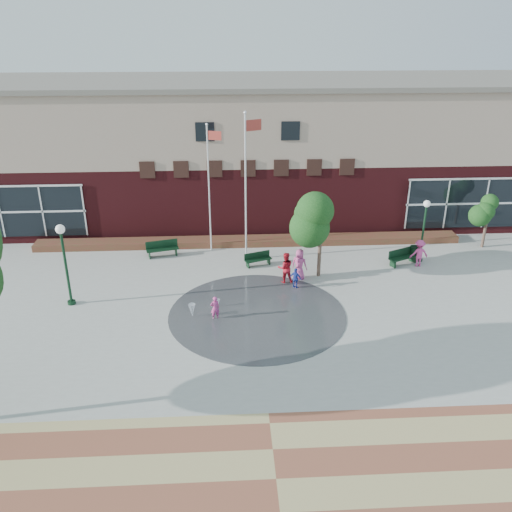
{
  "coord_description": "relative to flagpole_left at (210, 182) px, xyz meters",
  "views": [
    {
      "loc": [
        -1.31,
        -19.29,
        13.01
      ],
      "look_at": [
        0.0,
        4.0,
        2.6
      ],
      "focal_mm": 38.0,
      "sensor_mm": 36.0,
      "label": 1
    }
  ],
  "objects": [
    {
      "name": "flower_bed",
      "position": [
        2.29,
        0.74,
        -4.22
      ],
      "size": [
        26.0,
        1.2,
        0.4
      ],
      "primitive_type": "cube",
      "color": "maroon",
      "rests_on": "ground"
    },
    {
      "name": "splash_pad",
      "position": [
        2.29,
        -7.86,
        -4.22
      ],
      "size": [
        8.4,
        8.4,
        0.01
      ],
      "primitive_type": "cylinder",
      "color": "#383A3D",
      "rests_on": "ground"
    },
    {
      "name": "lamp_right",
      "position": [
        12.0,
        -2.29,
        -1.94
      ],
      "size": [
        0.39,
        0.39,
        3.67
      ],
      "color": "#11321C",
      "rests_on": "ground"
    },
    {
      "name": "tree_small_right",
      "position": [
        16.51,
        -0.49,
        -1.81
      ],
      "size": [
        1.94,
        1.94,
        3.31
      ],
      "color": "#4F392E",
      "rests_on": "ground"
    },
    {
      "name": "water_jet_b",
      "position": [
        0.43,
        -7.02,
        -4.22
      ],
      "size": [
        0.17,
        0.17,
        0.39
      ],
      "primitive_type": "cone",
      "rotation": [
        3.14,
        0.0,
        0.0
      ],
      "color": "white",
      "rests_on": "ground"
    },
    {
      "name": "person_bench",
      "position": [
        11.67,
        -2.95,
        -3.43
      ],
      "size": [
        1.05,
        0.63,
        1.58
      ],
      "primitive_type": "imported",
      "rotation": [
        0.0,
        0.0,
        3.19
      ],
      "color": "#D23F8C",
      "rests_on": "ground"
    },
    {
      "name": "trash_can",
      "position": [
        11.66,
        -2.22,
        -3.77
      ],
      "size": [
        0.54,
        0.54,
        0.89
      ],
      "color": "#11321C",
      "rests_on": "ground"
    },
    {
      "name": "water_jet_a",
      "position": [
        -0.77,
        -7.95,
        -4.22
      ],
      "size": [
        0.34,
        0.34,
        0.66
      ],
      "primitive_type": "cone",
      "rotation": [
        3.14,
        0.0,
        0.0
      ],
      "color": "white",
      "rests_on": "ground"
    },
    {
      "name": "paver_band",
      "position": [
        2.29,
        -17.86,
        -4.22
      ],
      "size": [
        46.0,
        6.0,
        0.01
      ],
      "primitive_type": "cube",
      "color": "#965239",
      "rests_on": "ground"
    },
    {
      "name": "child_splash",
      "position": [
        0.31,
        -8.15,
        -3.64
      ],
      "size": [
        0.49,
        0.38,
        1.17
      ],
      "primitive_type": "imported",
      "rotation": [
        0.0,
        0.0,
        3.41
      ],
      "color": "#C93D8B",
      "rests_on": "ground"
    },
    {
      "name": "bench_left",
      "position": [
        -2.86,
        -0.8,
        -3.92
      ],
      "size": [
        1.94,
        0.98,
        0.94
      ],
      "rotation": [
        0.0,
        0.0,
        0.26
      ],
      "color": "#11321C",
      "rests_on": "ground"
    },
    {
      "name": "library_building",
      "position": [
        2.29,
        6.62,
        0.42
      ],
      "size": [
        44.4,
        10.4,
        9.2
      ],
      "color": "#501418",
      "rests_on": "ground"
    },
    {
      "name": "bench_mid",
      "position": [
        2.66,
        -2.4,
        -3.97
      ],
      "size": [
        1.6,
        0.93,
        0.78
      ],
      "rotation": [
        0.0,
        0.0,
        0.35
      ],
      "color": "#11321C",
      "rests_on": "ground"
    },
    {
      "name": "bench_right",
      "position": [
        10.89,
        -2.7,
        -3.93
      ],
      "size": [
        1.86,
        1.22,
        0.91
      ],
      "rotation": [
        0.0,
        0.0,
        0.44
      ],
      "color": "#11321C",
      "rests_on": "ground"
    },
    {
      "name": "plaza_concrete",
      "position": [
        2.29,
        -6.86,
        -4.22
      ],
      "size": [
        46.0,
        18.0,
        0.01
      ],
      "primitive_type": "cube",
      "color": "#A8A8A0",
      "rests_on": "ground"
    },
    {
      "name": "lamp_left",
      "position": [
        -6.76,
        -6.33,
        -1.63
      ],
      "size": [
        0.44,
        0.44,
        4.17
      ],
      "color": "#11321C",
      "rests_on": "ground"
    },
    {
      "name": "tree_mid",
      "position": [
        5.86,
        -3.88,
        -0.76
      ],
      "size": [
        2.82,
        2.82,
        4.76
      ],
      "color": "#4F392E",
      "rests_on": "ground"
    },
    {
      "name": "flagpole_left",
      "position": [
        0.0,
        0.0,
        0.0
      ],
      "size": [
        0.86,
        0.3,
        7.58
      ],
      "rotation": [
        0.0,
        0.0,
        -0.27
      ],
      "color": "white",
      "rests_on": "ground"
    },
    {
      "name": "ground",
      "position": [
        2.29,
        -10.86,
        -4.22
      ],
      "size": [
        120.0,
        120.0,
        0.0
      ],
      "primitive_type": "plane",
      "color": "#666056",
      "rests_on": "ground"
    },
    {
      "name": "adult_red",
      "position": [
        3.96,
        -4.56,
        -3.37
      ],
      "size": [
        0.88,
        0.72,
        1.71
      ],
      "primitive_type": "imported",
      "rotation": [
        0.0,
        0.0,
        3.23
      ],
      "color": "red",
      "rests_on": "ground"
    },
    {
      "name": "adult_pink",
      "position": [
        4.75,
        -4.21,
        -3.36
      ],
      "size": [
        1.0,
        0.85,
        1.73
      ],
      "primitive_type": "imported",
      "rotation": [
        0.0,
        0.0,
        2.71
      ],
      "color": "#C84B8E",
      "rests_on": "ground"
    },
    {
      "name": "flagpole_right",
      "position": [
        2.06,
        -1.44,
        0.5
      ],
      "size": [
        0.97,
        0.49,
        8.46
      ],
      "rotation": [
        0.0,
        0.0,
        0.42
      ],
      "color": "white",
      "rests_on": "ground"
    },
    {
      "name": "child_blue",
      "position": [
        4.43,
        -5.28,
        -3.65
      ],
      "size": [
        0.71,
        0.61,
        1.14
      ],
      "primitive_type": "imported",
      "rotation": [
        0.0,
        0.0,
        2.54
      ],
      "color": "#273FAB",
      "rests_on": "ground"
    }
  ]
}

